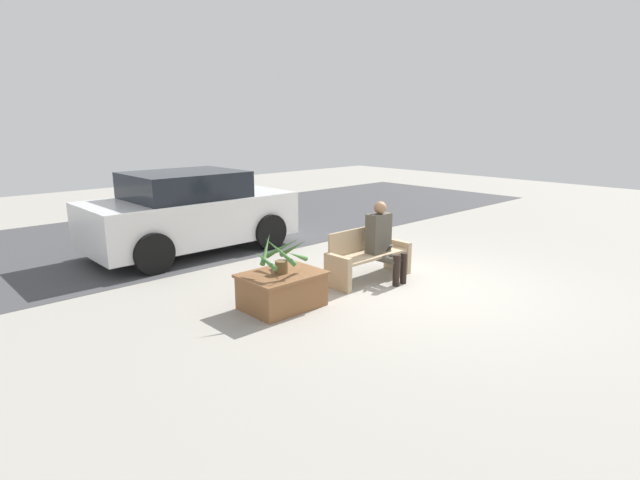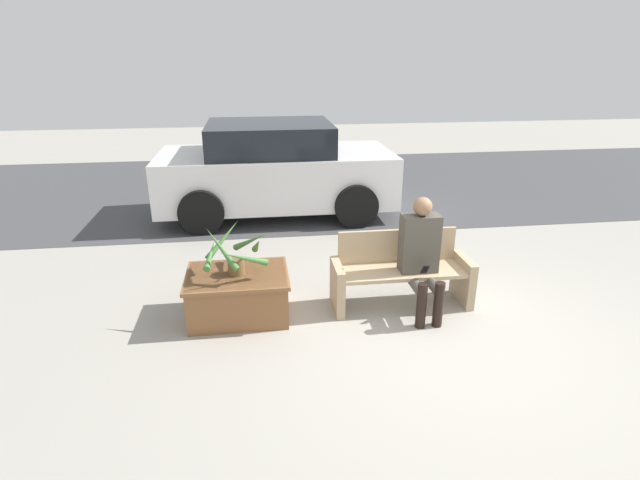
# 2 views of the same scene
# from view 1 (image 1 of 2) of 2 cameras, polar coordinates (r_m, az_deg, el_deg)

# --- Properties ---
(ground_plane) EXTENTS (30.00, 30.00, 0.00)m
(ground_plane) POSITION_cam_1_polar(r_m,az_deg,el_deg) (7.85, 11.08, -5.29)
(ground_plane) COLOR #9E998E
(road_surface) EXTENTS (20.00, 6.00, 0.01)m
(road_surface) POSITION_cam_1_polar(r_m,az_deg,el_deg) (12.29, -12.44, 1.49)
(road_surface) COLOR #424244
(road_surface) RESTS_ON ground_plane
(bench) EXTENTS (1.52, 0.52, 0.81)m
(bench) POSITION_cam_1_polar(r_m,az_deg,el_deg) (8.02, 5.40, -1.84)
(bench) COLOR tan
(bench) RESTS_ON ground_plane
(person_seated) EXTENTS (0.40, 0.61, 1.26)m
(person_seated) POSITION_cam_1_polar(r_m,az_deg,el_deg) (7.95, 7.16, 0.17)
(person_seated) COLOR #4C473D
(person_seated) RESTS_ON ground_plane
(planter_box) EXTENTS (1.07, 0.81, 0.49)m
(planter_box) POSITION_cam_1_polar(r_m,az_deg,el_deg) (6.84, -4.38, -5.58)
(planter_box) COLOR brown
(planter_box) RESTS_ON ground_plane
(potted_plant) EXTENTS (0.69, 0.71, 0.55)m
(potted_plant) POSITION_cam_1_polar(r_m,az_deg,el_deg) (6.70, -4.49, -1.81)
(potted_plant) COLOR brown
(potted_plant) RESTS_ON planter_box
(parked_car) EXTENTS (3.90, 1.98, 1.56)m
(parked_car) POSITION_cam_1_polar(r_m,az_deg,el_deg) (9.91, -14.65, 3.07)
(parked_car) COLOR silver
(parked_car) RESTS_ON ground_plane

